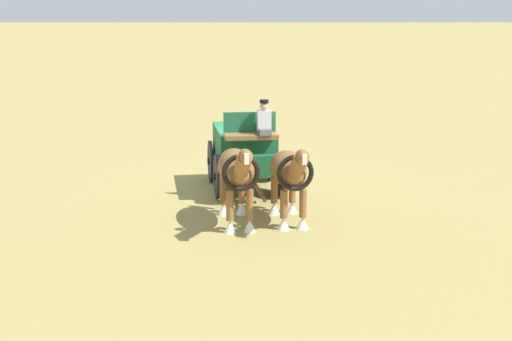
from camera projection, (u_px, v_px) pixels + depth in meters
ground_plane at (244, 188)px, 22.78m from camera, size 220.00×220.00×0.00m
show_wagon at (245, 149)px, 22.38m from camera, size 5.49×2.26×2.78m
draft_horse_near at (290, 172)px, 19.14m from camera, size 2.99×1.11×2.14m
draft_horse_off at (237, 172)px, 18.95m from camera, size 3.19×1.15×2.22m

